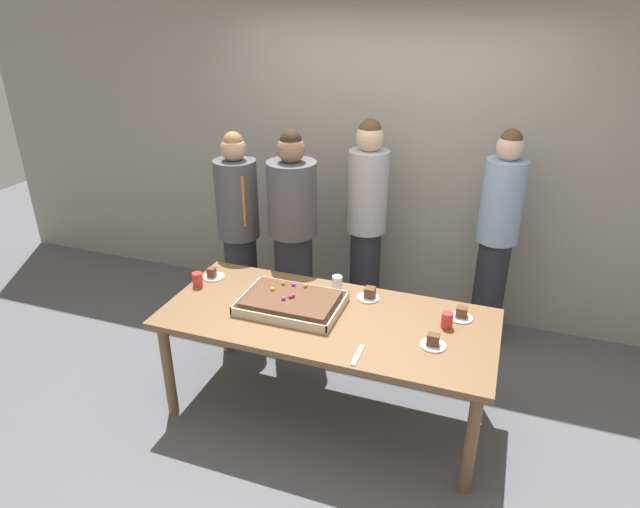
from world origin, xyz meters
TOP-DOWN VIEW (x-y plane):
  - ground_plane at (0.00, 0.00)m, footprint 12.00×12.00m
  - interior_back_panel at (0.00, 1.60)m, footprint 8.00×0.12m
  - party_table at (0.00, 0.00)m, footprint 2.09×0.92m
  - sheet_cake at (-0.25, 0.02)m, footprint 0.64×0.46m
  - plated_slice_near_left at (-0.94, 0.22)m, footprint 0.15×0.15m
  - plated_slice_near_right at (0.68, -0.10)m, footprint 0.15×0.15m
  - plated_slice_far_left at (0.79, 0.26)m, footprint 0.15×0.15m
  - plated_slice_far_right at (0.19, 0.31)m, footprint 0.15×0.15m
  - drink_cup_nearest at (-0.97, 0.07)m, footprint 0.07×0.07m
  - drink_cup_middle at (0.72, 0.13)m, footprint 0.07×0.07m
  - drink_cup_far_end at (-0.05, 0.35)m, footprint 0.07×0.07m
  - cake_server_utensil at (0.30, -0.34)m, footprint 0.03×0.20m
  - person_serving_front at (-1.03, 0.81)m, footprint 0.33×0.33m
  - person_green_shirt_behind at (0.93, 1.19)m, footprint 0.30×0.30m
  - person_striped_tie_right at (-0.55, 0.79)m, footprint 0.37×0.37m
  - person_far_right_suit at (-0.06, 1.14)m, footprint 0.31×0.31m

SIDE VIEW (x-z plane):
  - ground_plane at x=0.00m, z-range 0.00..0.00m
  - party_table at x=0.00m, z-range 0.29..1.04m
  - cake_server_utensil at x=0.30m, z-range 0.74..0.75m
  - plated_slice_near_left at x=-0.94m, z-range 0.72..0.80m
  - plated_slice_far_left at x=0.79m, z-range 0.73..0.80m
  - plated_slice_near_right at x=0.68m, z-range 0.73..0.81m
  - plated_slice_far_right at x=0.19m, z-range 0.73..0.81m
  - sheet_cake at x=-0.25m, z-range 0.73..0.83m
  - drink_cup_nearest at x=-0.97m, z-range 0.74..0.84m
  - drink_cup_middle at x=0.72m, z-range 0.74..0.84m
  - drink_cup_far_end at x=-0.05m, z-range 0.74..0.84m
  - person_serving_front at x=-1.03m, z-range 0.03..1.69m
  - person_striped_tie_right at x=-0.55m, z-range 0.02..1.73m
  - person_green_shirt_behind at x=0.93m, z-range 0.05..1.79m
  - person_far_right_suit at x=-0.06m, z-range 0.05..1.81m
  - interior_back_panel at x=0.00m, z-range 0.00..3.00m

